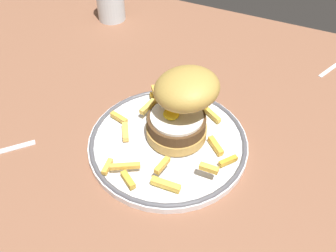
% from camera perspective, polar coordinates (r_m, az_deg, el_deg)
% --- Properties ---
extents(ground_plane, '(1.43, 0.91, 0.04)m').
position_cam_1_polar(ground_plane, '(0.66, -1.20, -1.39)').
color(ground_plane, brown).
extents(dinner_plate, '(0.26, 0.26, 0.02)m').
position_cam_1_polar(dinner_plate, '(0.61, -0.00, -2.49)').
color(dinner_plate, silver).
rests_on(dinner_plate, ground_plane).
extents(burger, '(0.11, 0.12, 0.12)m').
position_cam_1_polar(burger, '(0.58, 2.30, 3.51)').
color(burger, '#B18640').
rests_on(burger, dinner_plate).
extents(fries_pile, '(0.23, 0.22, 0.03)m').
position_cam_1_polar(fries_pile, '(0.60, -0.69, -1.02)').
color(fries_pile, gold).
rests_on(fries_pile, dinner_plate).
extents(water_glass, '(0.07, 0.07, 0.10)m').
position_cam_1_polar(water_glass, '(0.95, -8.93, 18.57)').
color(water_glass, silver).
rests_on(water_glass, ground_plane).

